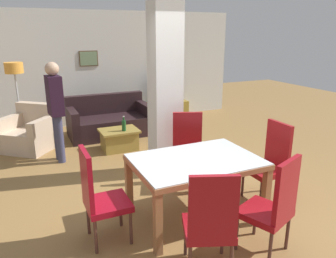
{
  "coord_description": "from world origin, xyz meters",
  "views": [
    {
      "loc": [
        -1.81,
        -3.15,
        2.24
      ],
      "look_at": [
        0.0,
        0.8,
        0.93
      ],
      "focal_mm": 35.0,
      "sensor_mm": 36.0,
      "label": 1
    }
  ],
  "objects_px": {
    "dining_chair_head_right": "(270,160)",
    "coffee_table": "(119,139)",
    "tv_screen": "(166,91)",
    "sofa": "(109,122)",
    "tv_stand": "(166,110)",
    "dining_chair_far_right": "(188,147)",
    "dining_chair_head_left": "(99,194)",
    "dining_chair_near_left": "(210,221)",
    "dining_chair_near_right": "(273,204)",
    "floor_lamp": "(15,75)",
    "dining_table": "(196,171)",
    "standing_person": "(56,105)",
    "bottle": "(124,125)",
    "armchair": "(31,134)"
  },
  "relations": [
    {
      "from": "dining_chair_head_left",
      "to": "bottle",
      "type": "bearing_deg",
      "value": 157.5
    },
    {
      "from": "dining_chair_near_left",
      "to": "bottle",
      "type": "height_order",
      "value": "dining_chair_near_left"
    },
    {
      "from": "dining_chair_head_right",
      "to": "sofa",
      "type": "relative_size",
      "value": 0.61
    },
    {
      "from": "dining_chair_head_right",
      "to": "floor_lamp",
      "type": "relative_size",
      "value": 0.67
    },
    {
      "from": "dining_chair_far_right",
      "to": "coffee_table",
      "type": "bearing_deg",
      "value": -51.63
    },
    {
      "from": "floor_lamp",
      "to": "dining_chair_head_left",
      "type": "bearing_deg",
      "value": -80.83
    },
    {
      "from": "coffee_table",
      "to": "tv_screen",
      "type": "relative_size",
      "value": 0.67
    },
    {
      "from": "dining_table",
      "to": "tv_stand",
      "type": "relative_size",
      "value": 1.28
    },
    {
      "from": "dining_chair_head_right",
      "to": "dining_chair_near_right",
      "type": "xyz_separation_m",
      "value": [
        -0.78,
        -0.94,
        0.0
      ]
    },
    {
      "from": "tv_screen",
      "to": "dining_chair_near_left",
      "type": "bearing_deg",
      "value": 51.71
    },
    {
      "from": "dining_chair_far_right",
      "to": "dining_chair_near_right",
      "type": "xyz_separation_m",
      "value": [
        -0.0,
        -1.83,
        0.0
      ]
    },
    {
      "from": "floor_lamp",
      "to": "tv_screen",
      "type": "bearing_deg",
      "value": 5.17
    },
    {
      "from": "dining_chair_near_right",
      "to": "dining_chair_near_left",
      "type": "bearing_deg",
      "value": 158.17
    },
    {
      "from": "dining_chair_head_right",
      "to": "dining_chair_head_left",
      "type": "bearing_deg",
      "value": 90.0
    },
    {
      "from": "sofa",
      "to": "tv_screen",
      "type": "height_order",
      "value": "tv_screen"
    },
    {
      "from": "dining_table",
      "to": "coffee_table",
      "type": "xyz_separation_m",
      "value": [
        -0.16,
        2.73,
        -0.41
      ]
    },
    {
      "from": "floor_lamp",
      "to": "dining_chair_far_right",
      "type": "bearing_deg",
      "value": -56.36
    },
    {
      "from": "dining_chair_far_right",
      "to": "dining_chair_near_right",
      "type": "bearing_deg",
      "value": 112.32
    },
    {
      "from": "dining_chair_far_right",
      "to": "dining_chair_head_left",
      "type": "relative_size",
      "value": 1.0
    },
    {
      "from": "dining_table",
      "to": "dining_chair_head_right",
      "type": "distance_m",
      "value": 1.15
    },
    {
      "from": "sofa",
      "to": "dining_chair_far_right",
      "type": "bearing_deg",
      "value": 98.97
    },
    {
      "from": "dining_chair_near_left",
      "to": "coffee_table",
      "type": "height_order",
      "value": "dining_chair_near_left"
    },
    {
      "from": "dining_chair_far_right",
      "to": "floor_lamp",
      "type": "distance_m",
      "value": 4.11
    },
    {
      "from": "bottle",
      "to": "tv_screen",
      "type": "relative_size",
      "value": 0.26
    },
    {
      "from": "bottle",
      "to": "tv_screen",
      "type": "xyz_separation_m",
      "value": [
        1.76,
        1.94,
        0.21
      ]
    },
    {
      "from": "dining_chair_far_right",
      "to": "sofa",
      "type": "bearing_deg",
      "value": -58.67
    },
    {
      "from": "tv_screen",
      "to": "floor_lamp",
      "type": "distance_m",
      "value": 3.6
    },
    {
      "from": "dining_table",
      "to": "armchair",
      "type": "bearing_deg",
      "value": 116.05
    },
    {
      "from": "dining_chair_far_right",
      "to": "floor_lamp",
      "type": "height_order",
      "value": "floor_lamp"
    },
    {
      "from": "dining_chair_near_right",
      "to": "coffee_table",
      "type": "distance_m",
      "value": 3.72
    },
    {
      "from": "standing_person",
      "to": "dining_chair_head_left",
      "type": "bearing_deg",
      "value": -3.46
    },
    {
      "from": "dining_chair_far_right",
      "to": "standing_person",
      "type": "height_order",
      "value": "standing_person"
    },
    {
      "from": "bottle",
      "to": "standing_person",
      "type": "height_order",
      "value": "standing_person"
    },
    {
      "from": "coffee_table",
      "to": "tv_screen",
      "type": "distance_m",
      "value": 2.64
    },
    {
      "from": "standing_person",
      "to": "dining_chair_far_right",
      "type": "bearing_deg",
      "value": 38.0
    },
    {
      "from": "coffee_table",
      "to": "standing_person",
      "type": "height_order",
      "value": "standing_person"
    },
    {
      "from": "bottle",
      "to": "dining_chair_far_right",
      "type": "bearing_deg",
      "value": -75.26
    },
    {
      "from": "dining_chair_head_right",
      "to": "coffee_table",
      "type": "distance_m",
      "value": 3.05
    },
    {
      "from": "sofa",
      "to": "coffee_table",
      "type": "relative_size",
      "value": 2.41
    },
    {
      "from": "dining_chair_far_right",
      "to": "standing_person",
      "type": "relative_size",
      "value": 0.62
    },
    {
      "from": "dining_chair_head_left",
      "to": "armchair",
      "type": "height_order",
      "value": "dining_chair_head_left"
    },
    {
      "from": "bottle",
      "to": "sofa",
      "type": "bearing_deg",
      "value": 89.8
    },
    {
      "from": "dining_table",
      "to": "floor_lamp",
      "type": "distance_m",
      "value": 4.7
    },
    {
      "from": "tv_stand",
      "to": "dining_chair_head_right",
      "type": "bearing_deg",
      "value": -96.49
    },
    {
      "from": "dining_chair_head_left",
      "to": "bottle",
      "type": "distance_m",
      "value": 2.85
    },
    {
      "from": "dining_chair_far_right",
      "to": "dining_chair_near_left",
      "type": "xyz_separation_m",
      "value": [
        -0.74,
        -1.83,
        0.0
      ]
    },
    {
      "from": "sofa",
      "to": "tv_stand",
      "type": "relative_size",
      "value": 1.51
    },
    {
      "from": "standing_person",
      "to": "dining_table",
      "type": "bearing_deg",
      "value": 20.28
    },
    {
      "from": "armchair",
      "to": "dining_chair_far_right",
      "type": "bearing_deg",
      "value": 168.24
    },
    {
      "from": "sofa",
      "to": "tv_stand",
      "type": "bearing_deg",
      "value": -155.13
    }
  ]
}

